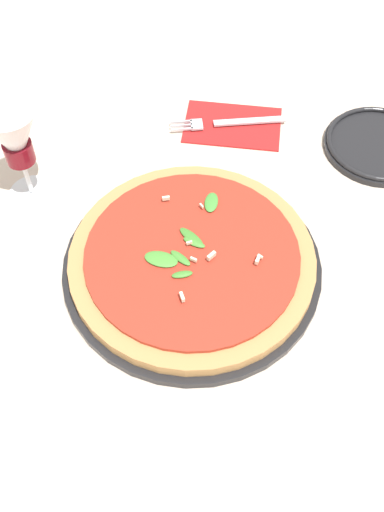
{
  "coord_description": "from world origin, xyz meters",
  "views": [
    {
      "loc": [
        -0.11,
        0.48,
        0.69
      ],
      "look_at": [
        0.01,
        0.02,
        0.03
      ],
      "focal_mm": 42.0,
      "sensor_mm": 36.0,
      "label": 1
    }
  ],
  "objects_px": {
    "wine_glass": "(16,142)",
    "fork": "(228,122)",
    "side_plate_white": "(378,145)",
    "pizza_arugula_main": "(192,262)"
  },
  "relations": [
    {
      "from": "side_plate_white",
      "to": "pizza_arugula_main",
      "type": "bearing_deg",
      "value": 52.12
    },
    {
      "from": "pizza_arugula_main",
      "to": "wine_glass",
      "type": "relative_size",
      "value": 2.26
    },
    {
      "from": "pizza_arugula_main",
      "to": "fork",
      "type": "distance_m",
      "value": 0.3
    },
    {
      "from": "side_plate_white",
      "to": "wine_glass",
      "type": "bearing_deg",
      "value": 23.85
    },
    {
      "from": "fork",
      "to": "side_plate_white",
      "type": "bearing_deg",
      "value": 162.21
    },
    {
      "from": "pizza_arugula_main",
      "to": "wine_glass",
      "type": "distance_m",
      "value": 0.3
    },
    {
      "from": "wine_glass",
      "to": "fork",
      "type": "height_order",
      "value": "wine_glass"
    },
    {
      "from": "wine_glass",
      "to": "fork",
      "type": "xyz_separation_m",
      "value": [
        -0.26,
        -0.22,
        -0.1
      ]
    },
    {
      "from": "pizza_arugula_main",
      "to": "side_plate_white",
      "type": "height_order",
      "value": "pizza_arugula_main"
    },
    {
      "from": "wine_glass",
      "to": "side_plate_white",
      "type": "relative_size",
      "value": 0.9
    }
  ]
}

